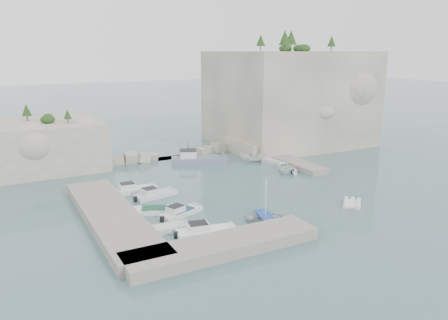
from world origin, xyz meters
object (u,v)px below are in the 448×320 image
rowboat (265,220)px  tender_east_c (271,162)px  inflatable_dinghy (352,205)px  tender_east_d (254,162)px  motorboat_f (207,234)px  work_boat (199,162)px  motorboat_c (154,213)px  tender_east_a (287,173)px  tender_east_b (287,170)px  motorboat_b (156,197)px  motorboat_d (181,215)px  motorboat_e (171,230)px  motorboat_a (134,192)px

rowboat → tender_east_c: size_ratio=0.72×
inflatable_dinghy → tender_east_d: tender_east_d is taller
motorboat_f → work_boat: (11.17, 25.57, 0.00)m
motorboat_c → motorboat_f: bearing=-48.6°
motorboat_f → rowboat: bearing=15.3°
inflatable_dinghy → tender_east_a: size_ratio=0.96×
tender_east_c → tender_east_d: bearing=40.7°
rowboat → tender_east_b: rowboat is taller
motorboat_b → motorboat_d: 7.03m
motorboat_e → motorboat_f: bearing=-40.7°
motorboat_b → motorboat_e: size_ratio=1.37×
motorboat_e → work_boat: (13.83, 22.99, 0.00)m
work_boat → motorboat_a: bearing=-123.0°
tender_east_c → tender_east_d: (-2.30, 1.42, 0.00)m
motorboat_e → inflatable_dinghy: (21.01, -3.01, 0.00)m
motorboat_a → inflatable_dinghy: 26.33m
motorboat_e → tender_east_d: bearing=44.8°
motorboat_c → inflatable_dinghy: 22.48m
motorboat_a → tender_east_c: (23.57, 4.28, 0.00)m
work_boat → rowboat: bearing=-78.0°
inflatable_dinghy → motorboat_c: bearing=114.6°
motorboat_d → rowboat: bearing=-57.1°
motorboat_f → rowboat: motorboat_f is taller
inflatable_dinghy → tender_east_a: tender_east_a is taller
motorboat_e → inflatable_dinghy: bearing=-4.7°
motorboat_a → motorboat_e: bearing=-89.6°
inflatable_dinghy → tender_east_c: bearing=38.2°
tender_east_c → inflatable_dinghy: bearing=154.5°
tender_east_c → motorboat_a: bearing=82.8°
inflatable_dinghy → tender_east_b: (2.31, 15.65, 0.00)m
motorboat_a → motorboat_f: (2.32, -15.89, 0.00)m
motorboat_e → work_boat: 26.83m
tender_east_a → tender_east_c: 6.58m
tender_east_c → motorboat_d: bearing=106.2°
rowboat → inflatable_dinghy: (11.33, -0.87, 0.00)m
motorboat_c → motorboat_d: (2.33, -2.02, 0.00)m
motorboat_d → motorboat_f: 5.86m
rowboat → inflatable_dinghy: rowboat is taller
motorboat_f → tender_east_d: tender_east_d is taller
tender_east_d → work_boat: (-7.78, 3.99, 0.00)m
inflatable_dinghy → tender_east_c: (2.90, 20.59, 0.00)m
motorboat_a → motorboat_e: (-0.34, -13.30, 0.00)m
work_boat → motorboat_f: bearing=-92.3°
tender_east_b → rowboat: bearing=152.6°
motorboat_d → tender_east_b: motorboat_d is taller
motorboat_f → tender_east_c: (21.24, 20.16, 0.00)m
motorboat_d → tender_east_a: tender_east_a is taller
motorboat_e → tender_east_d: 28.77m
motorboat_e → tender_east_d: size_ratio=0.87×
motorboat_b → rowboat: 14.59m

